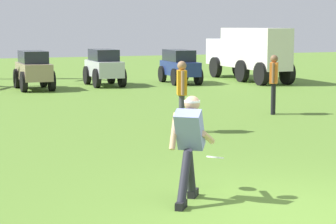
# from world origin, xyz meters

# --- Properties ---
(ground_plane) EXTENTS (80.00, 80.00, 0.00)m
(ground_plane) POSITION_xyz_m (0.00, 0.00, 0.00)
(ground_plane) COLOR #567D2C
(frisbee_thrower) EXTENTS (0.91, 0.81, 1.40)m
(frisbee_thrower) POSITION_xyz_m (-0.88, 1.09, 0.79)
(frisbee_thrower) COLOR #23232D
(frisbee_thrower) RESTS_ON ground_plane
(frisbee_in_flight) EXTENTS (0.35, 0.35, 0.07)m
(frisbee_in_flight) POSITION_xyz_m (-0.28, 1.50, 0.47)
(frisbee_in_flight) COLOR white
(teammate_near_sideline) EXTENTS (0.36, 0.44, 1.56)m
(teammate_near_sideline) POSITION_xyz_m (4.68, 8.02, 0.94)
(teammate_near_sideline) COLOR black
(teammate_near_sideline) RESTS_ON ground_plane
(teammate_midfield) EXTENTS (0.30, 0.49, 1.56)m
(teammate_midfield) POSITION_xyz_m (1.30, 6.30, 0.94)
(teammate_midfield) COLOR #33333D
(teammate_midfield) RESTS_ON ground_plane
(parked_car_slot_b) EXTENTS (1.20, 2.37, 1.40)m
(parked_car_slot_b) POSITION_xyz_m (0.15, 17.05, 0.74)
(parked_car_slot_b) COLOR #998466
(parked_car_slot_b) RESTS_ON ground_plane
(parked_car_slot_c) EXTENTS (1.24, 2.39, 1.40)m
(parked_car_slot_c) POSITION_xyz_m (2.96, 17.55, 0.74)
(parked_car_slot_c) COLOR #B7BABF
(parked_car_slot_c) RESTS_ON ground_plane
(parked_car_slot_d) EXTENTS (1.33, 2.47, 1.34)m
(parked_car_slot_d) POSITION_xyz_m (6.07, 17.38, 0.72)
(parked_car_slot_d) COLOR navy
(parked_car_slot_d) RESTS_ON ground_plane
(box_truck) EXTENTS (1.58, 5.94, 2.20)m
(box_truck) POSITION_xyz_m (9.26, 17.48, 1.23)
(box_truck) COLOR silver
(box_truck) RESTS_ON ground_plane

